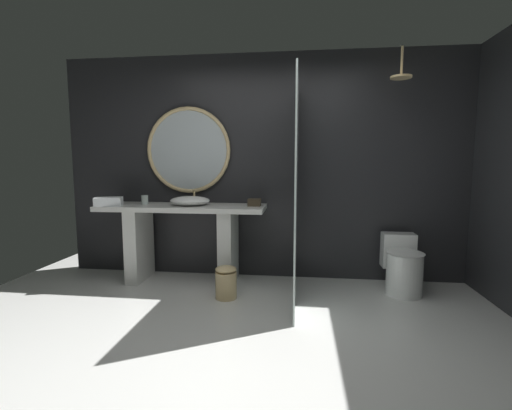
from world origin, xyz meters
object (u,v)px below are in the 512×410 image
Objects in this scene: tissue_box at (254,202)px; toilet at (402,266)px; round_wall_mirror at (188,150)px; tumbler_cup at (145,200)px; vessel_sink at (190,201)px; waste_bin at (226,282)px; rain_shower_head at (401,75)px; folded_hand_towel at (109,202)px.

tissue_box is 0.24× the size of toilet.
tumbler_cup is at bearing -152.65° from round_wall_mirror.
toilet is (2.30, -0.07, -0.65)m from vessel_sink.
vessel_sink is 3.19× the size of tissue_box.
vessel_sink reaches higher than tumbler_cup.
toilet is (2.39, -0.35, -1.22)m from round_wall_mirror.
tumbler_cup is 1.39m from waste_bin.
round_wall_mirror is (-0.82, 0.25, 0.58)m from tissue_box.
waste_bin is (-1.71, -0.41, -2.06)m from rain_shower_head.
tumbler_cup is at bearing 178.13° from rain_shower_head.
rain_shower_head is at bearing 2.41° from folded_hand_towel.
tumbler_cup is 0.32× the size of waste_bin.
rain_shower_head reaches higher than tissue_box.
waste_bin is (-1.80, -0.39, -0.11)m from toilet.
vessel_sink is 1.59× the size of folded_hand_towel.
toilet reaches higher than waste_bin.
toilet is 1.79× the size of waste_bin.
waste_bin is 1.17× the size of folded_hand_towel.
tumbler_cup is at bearing 154.65° from waste_bin.
vessel_sink is 0.55m from tumbler_cup.
round_wall_mirror is 1.07m from folded_hand_towel.
tissue_box is at bearing -16.82° from round_wall_mirror.
round_wall_mirror reaches higher than tumbler_cup.
round_wall_mirror is 3.30× the size of rain_shower_head.
folded_hand_towel is at bearing -168.52° from vessel_sink.
round_wall_mirror is 1.71× the size of toilet.
toilet is at bearing 12.11° from waste_bin.
round_wall_mirror is at bearing 171.78° from toilet.
vessel_sink is 0.89m from folded_hand_towel.
tumbler_cup reaches higher than toilet.
rain_shower_head is at bearing -1.23° from vessel_sink.
rain_shower_head is (2.76, -0.09, 1.29)m from tumbler_cup.
rain_shower_head is 3.34m from folded_hand_towel.
round_wall_mirror is (0.46, 0.24, 0.57)m from tumbler_cup.
rain_shower_head is 1.95m from toilet.
round_wall_mirror reaches higher than toilet.
toilet is at bearing -2.21° from tumbler_cup.
waste_bin is at bearing -25.35° from tumbler_cup.
waste_bin is (0.50, -0.45, -0.77)m from vessel_sink.
tissue_box is 0.42× the size of waste_bin.
tumbler_cup is 0.34× the size of rain_shower_head.
tumbler_cup is 0.37× the size of folded_hand_towel.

